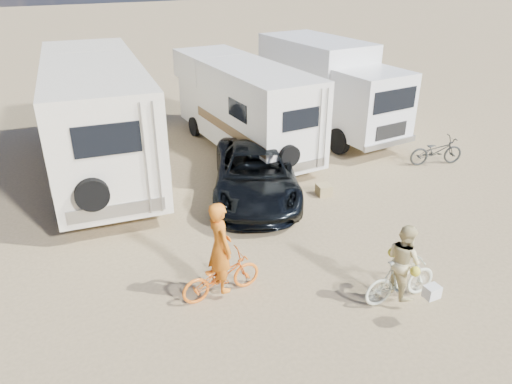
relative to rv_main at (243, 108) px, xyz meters
name	(u,v)px	position (x,y,z in m)	size (l,w,h in m)	color
ground	(357,243)	(-0.19, -7.07, -1.54)	(140.00, 140.00, 0.00)	tan
rv_main	(243,108)	(0.00, 0.00, 0.00)	(2.23, 7.25, 3.07)	white
rv_left	(98,121)	(-4.91, -0.10, 0.24)	(2.73, 8.43, 3.55)	beige
box_truck	(330,89)	(3.75, 0.19, 0.20)	(2.42, 6.68, 3.47)	white
dark_suv	(256,173)	(-1.25, -3.59, -0.83)	(2.33, 5.06, 1.41)	black
bike_man	(221,276)	(-3.90, -7.43, -1.08)	(0.60, 1.72, 0.90)	orange
bike_woman	(401,279)	(-0.73, -9.17, -1.04)	(0.46, 1.64, 0.99)	silver
rider_man	(220,254)	(-3.90, -7.43, -0.56)	(0.71, 0.47, 1.95)	orange
rider_woman	(403,268)	(-0.73, -9.17, -0.76)	(0.76, 0.59, 1.56)	beige
bike_parked	(436,151)	(5.18, -4.13, -1.06)	(0.63, 1.82, 0.95)	#272927
cooler	(265,172)	(-0.46, -2.66, -1.31)	(0.56, 0.40, 0.44)	navy
crate	(324,190)	(0.55, -4.45, -1.38)	(0.40, 0.40, 0.32)	#9B8656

